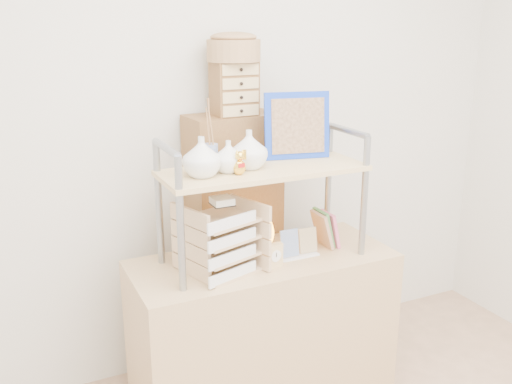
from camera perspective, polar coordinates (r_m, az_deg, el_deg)
room_shell at (r=1.70m, az=13.18°, el=13.37°), size 3.42×3.41×2.61m
desk at (r=2.77m, az=0.70°, el=-13.74°), size 1.20×0.50×0.75m
cabinet at (r=2.95m, az=-2.19°, el=-5.31°), size 0.46×0.27×1.35m
hutch at (r=2.45m, az=-0.41°, el=2.87°), size 0.90×0.34×0.73m
letter_tray at (r=2.42m, az=-3.38°, el=-5.05°), size 0.34×0.33×0.33m
salt_lamp at (r=2.64m, az=0.68°, el=-4.16°), size 0.12×0.11×0.18m
desk_clock at (r=2.49m, az=1.86°, el=-6.38°), size 0.08×0.05×0.11m
postcard_stand at (r=2.61m, az=4.30°, el=-5.67°), size 0.19×0.05×0.14m
drawer_chest at (r=2.73m, az=-2.19°, el=10.29°), size 0.20×0.16×0.25m
woven_basket at (r=2.71m, az=-2.25°, el=13.97°), size 0.25×0.25×0.10m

